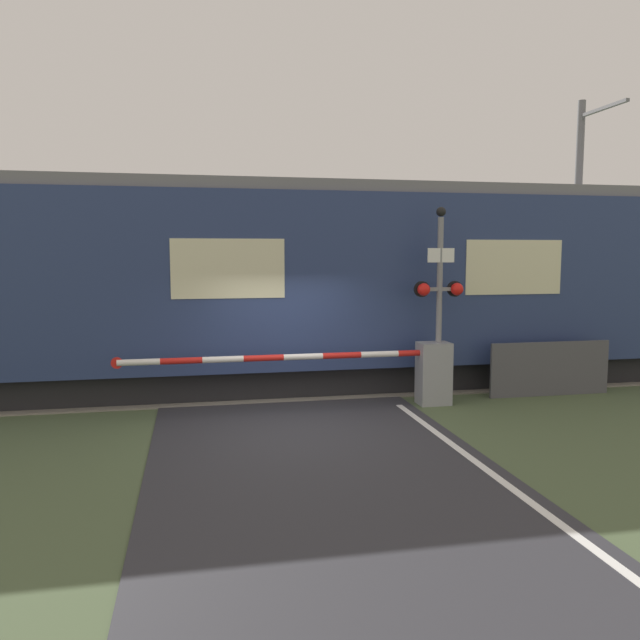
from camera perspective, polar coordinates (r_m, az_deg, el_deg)
ground_plane at (r=10.54m, az=-2.01°, el=-9.72°), size 80.00×80.00×0.00m
track_bed at (r=13.68m, az=-4.28°, el=-5.92°), size 36.00×3.20×0.13m
train at (r=13.31m, az=-8.72°, el=3.14°), size 21.03×3.14×4.31m
crossing_barrier at (r=11.92m, az=7.99°, el=-4.58°), size 6.18×0.44×1.19m
signal_post at (r=12.01m, az=10.88°, el=2.40°), size 0.96×0.26×3.74m
catenary_pole at (r=18.21m, az=22.49°, el=7.90°), size 0.20×1.90×6.87m
roadside_fence at (r=13.47m, az=20.29°, el=-4.21°), size 2.60×0.06×1.10m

